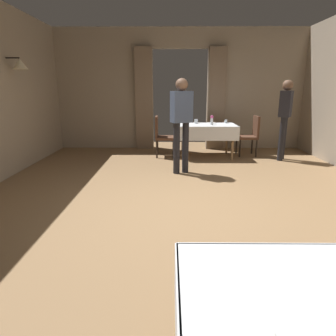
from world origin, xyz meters
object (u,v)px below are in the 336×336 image
at_px(glass_mid_c, 196,121).
at_px(chair_mid_right, 251,134).
at_px(plate_mid_b, 212,123).
at_px(person_diner_standing_aside, 285,113).
at_px(person_waiter_by_doorway, 181,118).
at_px(plate_near_a, 244,332).
at_px(glass_mid_d, 226,121).
at_px(dining_table_mid, 207,129).
at_px(chair_mid_left, 162,134).
at_px(flower_vase_mid, 212,120).

bearing_deg(glass_mid_c, chair_mid_right, -0.71).
bearing_deg(plate_mid_b, person_diner_standing_aside, -21.54).
distance_m(chair_mid_right, glass_mid_c, 1.31).
xyz_separation_m(chair_mid_right, person_waiter_by_doorway, (-1.68, -1.52, 0.51)).
xyz_separation_m(plate_near_a, glass_mid_d, (1.06, 6.23, 0.04)).
xyz_separation_m(chair_mid_right, glass_mid_d, (-0.57, 0.12, 0.28)).
bearing_deg(plate_near_a, glass_mid_d, 80.34).
xyz_separation_m(dining_table_mid, chair_mid_right, (1.04, 0.11, -0.13)).
xyz_separation_m(chair_mid_left, glass_mid_d, (1.51, 0.23, 0.28)).
bearing_deg(plate_near_a, glass_mid_c, 86.74).
height_order(chair_mid_right, plate_near_a, chair_mid_right).
relative_size(dining_table_mid, flower_vase_mid, 6.19).
bearing_deg(person_diner_standing_aside, chair_mid_right, 143.76).
relative_size(flower_vase_mid, person_waiter_by_doorway, 0.12).
bearing_deg(person_waiter_by_doorway, plate_near_a, -89.35).
distance_m(flower_vase_mid, glass_mid_c, 0.40).
xyz_separation_m(chair_mid_left, plate_near_a, (0.45, -6.00, 0.24)).
height_order(plate_mid_b, glass_mid_d, glass_mid_d).
bearing_deg(plate_mid_b, chair_mid_left, -167.31).
bearing_deg(chair_mid_left, chair_mid_right, 3.06).
relative_size(flower_vase_mid, glass_mid_d, 2.58).
bearing_deg(person_waiter_by_doorway, chair_mid_right, 42.19).
height_order(chair_mid_right, flower_vase_mid, flower_vase_mid).
bearing_deg(person_diner_standing_aside, glass_mid_c, 166.50).
xyz_separation_m(plate_near_a, person_waiter_by_doorway, (-0.05, 4.58, 0.27)).
distance_m(plate_mid_b, glass_mid_d, 0.33).
bearing_deg(plate_mid_b, chair_mid_right, -9.77).
height_order(plate_near_a, glass_mid_d, glass_mid_d).
relative_size(dining_table_mid, chair_mid_left, 1.41).
height_order(flower_vase_mid, person_waiter_by_doorway, person_waiter_by_doorway).
distance_m(glass_mid_c, person_waiter_by_doorway, 1.61).
relative_size(chair_mid_right, plate_mid_b, 4.49).
bearing_deg(flower_vase_mid, person_diner_standing_aside, -8.59).
bearing_deg(dining_table_mid, plate_near_a, -95.60).
xyz_separation_m(dining_table_mid, person_waiter_by_doorway, (-0.64, -1.41, 0.38)).
distance_m(plate_near_a, flower_vase_mid, 5.95).
bearing_deg(glass_mid_c, plate_mid_b, 20.00).
bearing_deg(chair_mid_left, person_waiter_by_doorway, -74.18).
xyz_separation_m(dining_table_mid, flower_vase_mid, (0.09, -0.09, 0.22)).
relative_size(chair_mid_right, person_diner_standing_aside, 0.54).
relative_size(plate_mid_b, person_diner_standing_aside, 0.12).
distance_m(plate_near_a, glass_mid_d, 6.32).
height_order(dining_table_mid, chair_mid_left, chair_mid_left).
height_order(chair_mid_right, glass_mid_d, chair_mid_right).
distance_m(chair_mid_left, person_waiter_by_doorway, 1.55).
bearing_deg(flower_vase_mid, person_waiter_by_doorway, -119.06).
distance_m(plate_near_a, person_waiter_by_doorway, 4.59).
distance_m(chair_mid_right, person_diner_standing_aside, 0.89).
bearing_deg(person_waiter_by_doorway, plate_mid_b, 65.02).
height_order(chair_mid_left, plate_mid_b, chair_mid_left).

